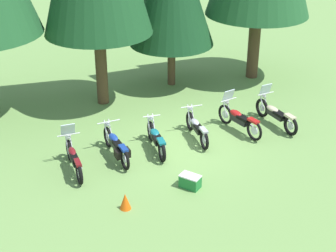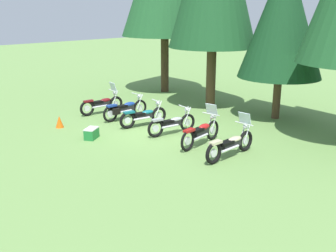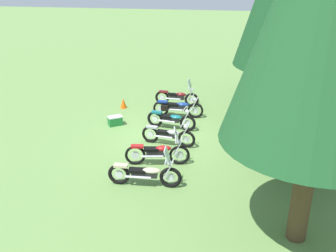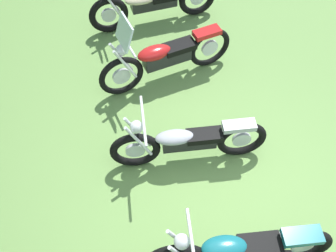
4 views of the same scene
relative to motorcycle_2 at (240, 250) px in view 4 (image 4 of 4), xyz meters
name	(u,v)px [view 4 (image 4 of 4)]	position (x,y,z in m)	size (l,w,h in m)	color
ground_plane	(216,200)	(0.84, -0.07, -0.42)	(80.00, 80.00, 0.00)	#6B934C
motorcycle_2	(240,250)	(0.00, 0.00, 0.00)	(0.66, 2.14, 1.00)	black
motorcycle_3	(188,141)	(1.58, 0.10, 0.00)	(0.78, 2.14, 1.00)	black
motorcycle_4	(165,56)	(3.19, -0.03, 0.06)	(0.71, 2.27, 1.37)	black
motorcycle_5	(152,2)	(4.64, -0.20, 0.03)	(0.71, 2.38, 1.37)	black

